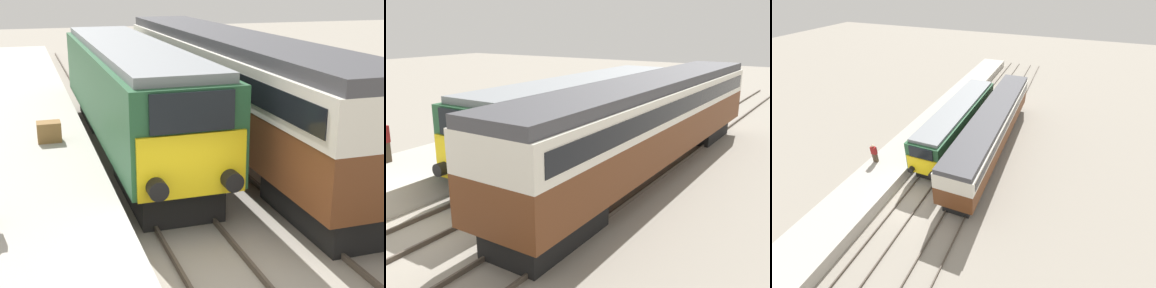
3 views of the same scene
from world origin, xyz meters
The scene contains 8 objects.
ground_plane centered at (0.00, 0.00, 0.00)m, with size 120.00×120.00×0.00m, color gray.
platform_left centered at (-3.30, 8.00, 0.46)m, with size 3.50×50.00×0.92m.
rails_near_track centered at (0.00, 5.00, 0.07)m, with size 1.51×60.00×0.14m.
rails_far_track centered at (3.40, 5.00, 0.07)m, with size 1.50×60.00×0.14m.
locomotive centered at (0.00, 8.72, 2.05)m, with size 2.70×14.19×3.65m.
passenger_carriage centered at (3.40, 8.57, 2.36)m, with size 2.75×18.08×3.89m.
person_on_platform centered at (-4.32, 1.92, 1.71)m, with size 0.44×0.26×1.60m.
luggage_crate centered at (-2.73, 7.47, 1.22)m, with size 0.70×0.56×0.60m.
Camera 3 is at (8.20, -10.66, 13.61)m, focal length 24.00 mm.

